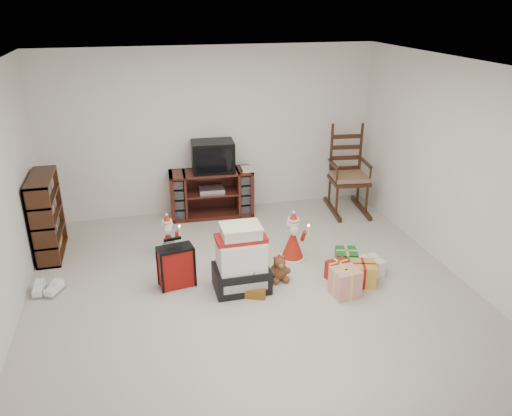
{
  "coord_description": "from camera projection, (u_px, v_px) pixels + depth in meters",
  "views": [
    {
      "loc": [
        -1.14,
        -4.79,
        3.11
      ],
      "look_at": [
        0.21,
        0.6,
        0.76
      ],
      "focal_mm": 35.0,
      "sensor_mm": 36.0,
      "label": 1
    }
  ],
  "objects": [
    {
      "name": "gift_pile",
      "position": [
        241.0,
        262.0,
        5.65
      ],
      "size": [
        0.62,
        0.45,
        0.78
      ],
      "rotation": [
        0.0,
        0.0,
        0.0
      ],
      "color": "black",
      "rests_on": "floor"
    },
    {
      "name": "stocking",
      "position": [
        245.0,
        272.0,
        5.54
      ],
      "size": [
        0.31,
        0.22,
        0.6
      ],
      "primitive_type": null,
      "rotation": [
        0.0,
        0.0,
        -0.39
      ],
      "color": "#0C7420",
      "rests_on": "floor"
    },
    {
      "name": "sneaker_pair",
      "position": [
        47.0,
        290.0,
        5.67
      ],
      "size": [
        0.34,
        0.29,
        0.09
      ],
      "rotation": [
        0.0,
        0.0,
        -0.22
      ],
      "color": "white",
      "rests_on": "floor"
    },
    {
      "name": "room",
      "position": [
        251.0,
        189.0,
        5.26
      ],
      "size": [
        5.01,
        5.01,
        2.51
      ],
      "color": "beige",
      "rests_on": "ground"
    },
    {
      "name": "bookshelf",
      "position": [
        47.0,
        217.0,
        6.38
      ],
      "size": [
        0.29,
        0.88,
        1.07
      ],
      "color": "#361B0E",
      "rests_on": "floor"
    },
    {
      "name": "rocking_chair",
      "position": [
        347.0,
        181.0,
        7.78
      ],
      "size": [
        0.66,
        0.98,
        1.39
      ],
      "rotation": [
        0.0,
        0.0,
        -0.12
      ],
      "color": "#361B0E",
      "rests_on": "floor"
    },
    {
      "name": "santa_figurine",
      "position": [
        293.0,
        242.0,
        6.32
      ],
      "size": [
        0.32,
        0.31,
        0.66
      ],
      "color": "#AB2312",
      "rests_on": "floor"
    },
    {
      "name": "mrs_claus_figurine",
      "position": [
        168.0,
        240.0,
        6.42
      ],
      "size": [
        0.29,
        0.27,
        0.59
      ],
      "color": "#AB2312",
      "rests_on": "floor"
    },
    {
      "name": "red_suitcase",
      "position": [
        176.0,
        267.0,
        5.74
      ],
      "size": [
        0.41,
        0.26,
        0.59
      ],
      "rotation": [
        0.0,
        0.0,
        0.17
      ],
      "color": "maroon",
      "rests_on": "floor"
    },
    {
      "name": "crt_television",
      "position": [
        213.0,
        156.0,
        7.39
      ],
      "size": [
        0.65,
        0.49,
        0.45
      ],
      "rotation": [
        0.0,
        0.0,
        -0.07
      ],
      "color": "black",
      "rests_on": "tv_stand"
    },
    {
      "name": "tv_stand",
      "position": [
        212.0,
        193.0,
        7.6
      ],
      "size": [
        1.27,
        0.51,
        0.71
      ],
      "rotation": [
        0.0,
        0.0,
        -0.05
      ],
      "color": "#411812",
      "rests_on": "floor"
    },
    {
      "name": "gift_cluster",
      "position": [
        353.0,
        270.0,
        5.92
      ],
      "size": [
        0.75,
        0.85,
        0.26
      ],
      "color": "#A11512",
      "rests_on": "floor"
    },
    {
      "name": "teddy_bear",
      "position": [
        279.0,
        269.0,
        5.91
      ],
      "size": [
        0.21,
        0.19,
        0.32
      ],
      "color": "brown",
      "rests_on": "floor"
    }
  ]
}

